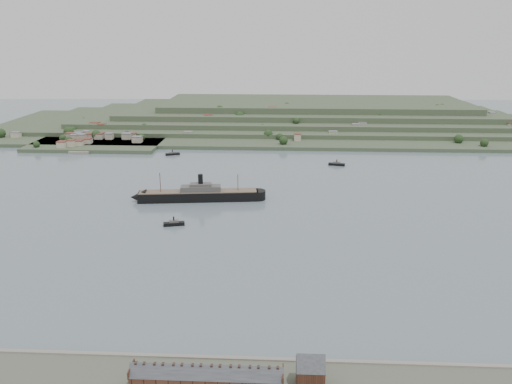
{
  "coord_description": "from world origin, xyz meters",
  "views": [
    {
      "loc": [
        15.4,
        -317.94,
        126.21
      ],
      "look_at": [
        -2.16,
        30.0,
        14.86
      ],
      "focal_mm": 35.0,
      "sensor_mm": 36.0,
      "label": 1
    }
  ],
  "objects_px": {
    "gabled_building": "(310,372)",
    "tugboat": "(174,223)",
    "terrace_row": "(207,379)",
    "steamship": "(195,195)"
  },
  "relations": [
    {
      "from": "steamship",
      "to": "tugboat",
      "type": "height_order",
      "value": "steamship"
    },
    {
      "from": "terrace_row",
      "to": "steamship",
      "type": "xyz_separation_m",
      "value": [
        -41.26,
        220.21,
        -2.13
      ]
    },
    {
      "from": "terrace_row",
      "to": "steamship",
      "type": "bearing_deg",
      "value": 100.61
    },
    {
      "from": "terrace_row",
      "to": "steamship",
      "type": "relative_size",
      "value": 0.52
    },
    {
      "from": "steamship",
      "to": "tugboat",
      "type": "bearing_deg",
      "value": -96.05
    },
    {
      "from": "tugboat",
      "to": "terrace_row",
      "type": "bearing_deg",
      "value": -74.2
    },
    {
      "from": "gabled_building",
      "to": "steamship",
      "type": "bearing_deg",
      "value": 110.02
    },
    {
      "from": "terrace_row",
      "to": "tugboat",
      "type": "distance_m",
      "value": 172.72
    },
    {
      "from": "terrace_row",
      "to": "tugboat",
      "type": "bearing_deg",
      "value": 105.8
    },
    {
      "from": "gabled_building",
      "to": "tugboat",
      "type": "bearing_deg",
      "value": 117.53
    }
  ]
}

